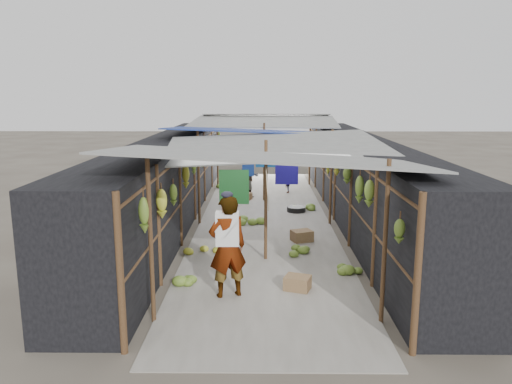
{
  "coord_description": "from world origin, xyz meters",
  "views": [
    {
      "loc": [
        -0.1,
        -7.35,
        3.56
      ],
      "look_at": [
        -0.22,
        4.25,
        1.25
      ],
      "focal_mm": 35.0,
      "sensor_mm": 36.0,
      "label": 1
    }
  ],
  "objects_px": {
    "black_basin": "(296,209)",
    "shopper_blue": "(248,177)",
    "crate_near": "(302,236)",
    "vendor_seated": "(287,182)",
    "vendor_elderly": "(228,247)"
  },
  "relations": [
    {
      "from": "vendor_elderly",
      "to": "shopper_blue",
      "type": "distance_m",
      "value": 8.55
    },
    {
      "from": "black_basin",
      "to": "crate_near",
      "type": "bearing_deg",
      "value": -91.45
    },
    {
      "from": "vendor_elderly",
      "to": "vendor_seated",
      "type": "relative_size",
      "value": 2.28
    },
    {
      "from": "shopper_blue",
      "to": "black_basin",
      "type": "bearing_deg",
      "value": -54.44
    },
    {
      "from": "black_basin",
      "to": "shopper_blue",
      "type": "bearing_deg",
      "value": 125.39
    },
    {
      "from": "crate_near",
      "to": "vendor_elderly",
      "type": "height_order",
      "value": "vendor_elderly"
    },
    {
      "from": "shopper_blue",
      "to": "vendor_seated",
      "type": "relative_size",
      "value": 1.83
    },
    {
      "from": "crate_near",
      "to": "shopper_blue",
      "type": "xyz_separation_m",
      "value": [
        -1.44,
        5.2,
        0.6
      ]
    },
    {
      "from": "vendor_elderly",
      "to": "shopper_blue",
      "type": "bearing_deg",
      "value": -110.74
    },
    {
      "from": "crate_near",
      "to": "shopper_blue",
      "type": "bearing_deg",
      "value": 84.15
    },
    {
      "from": "black_basin",
      "to": "shopper_blue",
      "type": "height_order",
      "value": "shopper_blue"
    },
    {
      "from": "vendor_seated",
      "to": "black_basin",
      "type": "bearing_deg",
      "value": 10.04
    },
    {
      "from": "crate_near",
      "to": "vendor_elderly",
      "type": "xyz_separation_m",
      "value": [
        -1.58,
        -3.35,
        0.78
      ]
    },
    {
      "from": "black_basin",
      "to": "vendor_seated",
      "type": "xyz_separation_m",
      "value": [
        -0.13,
        2.91,
        0.32
      ]
    },
    {
      "from": "crate_near",
      "to": "vendor_seated",
      "type": "distance_m",
      "value": 5.99
    }
  ]
}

